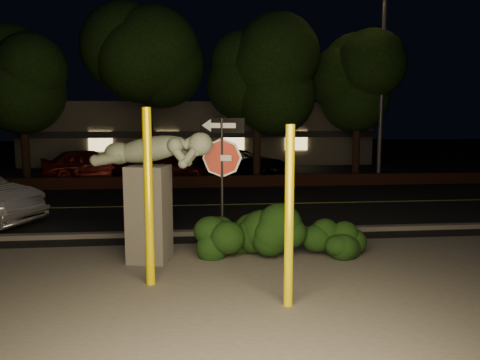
{
  "coord_description": "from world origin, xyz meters",
  "views": [
    {
      "loc": [
        -0.55,
        -8.93,
        3.0
      ],
      "look_at": [
        0.54,
        1.53,
        1.6
      ],
      "focal_mm": 35.0,
      "sensor_mm": 36.0,
      "label": 1
    }
  ],
  "objects_px": {
    "sculpture": "(151,183)",
    "parked_car_dark": "(241,163)",
    "yellow_pole_left": "(149,198)",
    "streetlight": "(379,58)",
    "parked_car_red": "(89,164)",
    "signpost": "(222,158)",
    "yellow_pole_right": "(289,218)",
    "parked_car_darkred": "(164,167)"
  },
  "relations": [
    {
      "from": "yellow_pole_right",
      "to": "parked_car_red",
      "type": "distance_m",
      "value": 17.62
    },
    {
      "from": "signpost",
      "to": "parked_car_dark",
      "type": "distance_m",
      "value": 13.61
    },
    {
      "from": "streetlight",
      "to": "parked_car_dark",
      "type": "relative_size",
      "value": 1.88
    },
    {
      "from": "parked_car_red",
      "to": "signpost",
      "type": "bearing_deg",
      "value": -174.26
    },
    {
      "from": "yellow_pole_right",
      "to": "parked_car_darkred",
      "type": "bearing_deg",
      "value": 100.37
    },
    {
      "from": "yellow_pole_left",
      "to": "parked_car_darkred",
      "type": "distance_m",
      "value": 14.39
    },
    {
      "from": "sculpture",
      "to": "parked_car_red",
      "type": "height_order",
      "value": "sculpture"
    },
    {
      "from": "yellow_pole_right",
      "to": "parked_car_darkred",
      "type": "relative_size",
      "value": 0.62
    },
    {
      "from": "yellow_pole_left",
      "to": "streetlight",
      "type": "relative_size",
      "value": 0.33
    },
    {
      "from": "parked_car_red",
      "to": "parked_car_dark",
      "type": "xyz_separation_m",
      "value": [
        7.49,
        0.09,
        -0.06
      ]
    },
    {
      "from": "yellow_pole_left",
      "to": "signpost",
      "type": "height_order",
      "value": "yellow_pole_left"
    },
    {
      "from": "yellow_pole_left",
      "to": "parked_car_dark",
      "type": "distance_m",
      "value": 15.62
    },
    {
      "from": "sculpture",
      "to": "parked_car_red",
      "type": "relative_size",
      "value": 0.6
    },
    {
      "from": "parked_car_darkred",
      "to": "parked_car_red",
      "type": "bearing_deg",
      "value": 83.35
    },
    {
      "from": "yellow_pole_right",
      "to": "signpost",
      "type": "relative_size",
      "value": 0.97
    },
    {
      "from": "yellow_pole_right",
      "to": "signpost",
      "type": "distance_m",
      "value": 3.24
    },
    {
      "from": "streetlight",
      "to": "parked_car_red",
      "type": "relative_size",
      "value": 2.13
    },
    {
      "from": "yellow_pole_left",
      "to": "yellow_pole_right",
      "type": "bearing_deg",
      "value": -28.09
    },
    {
      "from": "signpost",
      "to": "parked_car_dark",
      "type": "bearing_deg",
      "value": 105.49
    },
    {
      "from": "parked_car_dark",
      "to": "yellow_pole_left",
      "type": "bearing_deg",
      "value": 151.83
    },
    {
      "from": "parked_car_darkred",
      "to": "parked_car_dark",
      "type": "relative_size",
      "value": 0.92
    },
    {
      "from": "streetlight",
      "to": "parked_car_red",
      "type": "height_order",
      "value": "streetlight"
    },
    {
      "from": "signpost",
      "to": "parked_car_red",
      "type": "relative_size",
      "value": 0.66
    },
    {
      "from": "streetlight",
      "to": "parked_car_darkred",
      "type": "xyz_separation_m",
      "value": [
        -9.91,
        1.51,
        -5.05
      ]
    },
    {
      "from": "parked_car_red",
      "to": "parked_car_dark",
      "type": "relative_size",
      "value": 0.88
    },
    {
      "from": "signpost",
      "to": "parked_car_dark",
      "type": "relative_size",
      "value": 0.59
    },
    {
      "from": "parked_car_red",
      "to": "parked_car_dark",
      "type": "distance_m",
      "value": 7.49
    },
    {
      "from": "sculpture",
      "to": "parked_car_dark",
      "type": "distance_m",
      "value": 14.24
    },
    {
      "from": "parked_car_red",
      "to": "streetlight",
      "type": "bearing_deg",
      "value": -116.93
    },
    {
      "from": "yellow_pole_left",
      "to": "sculpture",
      "type": "xyz_separation_m",
      "value": [
        -0.08,
        1.44,
        0.08
      ]
    },
    {
      "from": "parked_car_darkred",
      "to": "yellow_pole_right",
      "type": "bearing_deg",
      "value": -163.76
    },
    {
      "from": "signpost",
      "to": "streetlight",
      "type": "distance_m",
      "value": 14.02
    },
    {
      "from": "parked_car_darkred",
      "to": "parked_car_dark",
      "type": "distance_m",
      "value": 3.95
    },
    {
      "from": "sculpture",
      "to": "parked_car_dark",
      "type": "height_order",
      "value": "sculpture"
    },
    {
      "from": "streetlight",
      "to": "parked_car_dark",
      "type": "distance_m",
      "value": 8.23
    },
    {
      "from": "streetlight",
      "to": "yellow_pole_right",
      "type": "bearing_deg",
      "value": -125.8
    },
    {
      "from": "streetlight",
      "to": "parked_car_red",
      "type": "bearing_deg",
      "value": 161.16
    },
    {
      "from": "yellow_pole_left",
      "to": "signpost",
      "type": "bearing_deg",
      "value": 52.31
    },
    {
      "from": "yellow_pole_right",
      "to": "parked_car_dark",
      "type": "bearing_deg",
      "value": 86.53
    },
    {
      "from": "yellow_pole_left",
      "to": "sculpture",
      "type": "relative_size",
      "value": 1.17
    },
    {
      "from": "signpost",
      "to": "streetlight",
      "type": "xyz_separation_m",
      "value": [
        7.91,
        11.0,
        3.6
      ]
    },
    {
      "from": "sculpture",
      "to": "streetlight",
      "type": "height_order",
      "value": "streetlight"
    }
  ]
}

